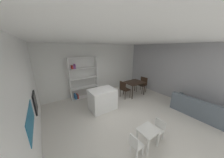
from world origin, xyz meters
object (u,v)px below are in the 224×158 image
object	(u,v)px
kitchen_island	(103,99)
child_chair_left	(136,144)
dining_table	(134,83)
child_table	(148,133)
built_in_oven	(35,102)
dining_chair_island_side	(124,88)
open_bookshelf	(82,79)
dining_chair_window_side	(143,83)
sofa	(202,110)
child_chair_right	(158,128)

from	to	relation	value
kitchen_island	child_chair_left	world-z (taller)	kitchen_island
dining_table	child_table	bearing A→B (deg)	-128.87
built_in_oven	dining_chair_island_side	xyz separation A→B (m)	(3.67, 0.38, -0.50)
open_bookshelf	dining_chair_window_side	size ratio (longest dim) A/B	2.39
sofa	open_bookshelf	bearing A→B (deg)	37.61
built_in_oven	open_bookshelf	distance (m)	2.57
dining_chair_window_side	dining_table	bearing A→B (deg)	-94.97
child_table	sofa	bearing A→B (deg)	-7.06
dining_table	kitchen_island	bearing A→B (deg)	-172.89
child_chair_right	child_chair_left	world-z (taller)	child_chair_left
dining_chair_window_side	sofa	world-z (taller)	dining_chair_window_side
dining_chair_window_side	built_in_oven	bearing A→B (deg)	-91.41
kitchen_island	dining_chair_island_side	bearing A→B (deg)	10.62
kitchen_island	dining_table	distance (m)	2.18
child_chair_right	sofa	distance (m)	2.36
kitchen_island	child_chair_right	size ratio (longest dim) A/B	1.88
child_chair_left	dining_chair_island_side	distance (m)	3.09
dining_table	dining_chair_island_side	bearing A→B (deg)	-179.85
open_bookshelf	child_chair_left	size ratio (longest dim) A/B	3.64
child_chair_left	sofa	xyz separation A→B (m)	(3.25, -0.35, -0.06)
kitchen_island	dining_chair_window_side	distance (m)	2.90
sofa	child_chair_right	bearing A→B (deg)	81.58
child_chair_right	child_chair_left	bearing A→B (deg)	-89.33
dining_chair_window_side	dining_chair_island_side	size ratio (longest dim) A/B	0.98
child_table	child_chair_right	world-z (taller)	child_chair_right
kitchen_island	dining_chair_window_side	xyz separation A→B (m)	(2.88, 0.28, 0.09)
kitchen_island	child_chair_left	xyz separation A→B (m)	(-0.34, -2.26, -0.13)
child_chair_right	sofa	xyz separation A→B (m)	(2.34, -0.35, -0.07)
kitchen_island	open_bookshelf	bearing A→B (deg)	101.03
dining_chair_island_side	built_in_oven	bearing A→B (deg)	94.64
dining_table	child_chair_right	bearing A→B (deg)	-121.96
child_chair_left	dining_chair_island_side	size ratio (longest dim) A/B	0.64
kitchen_island	dining_chair_window_side	size ratio (longest dim) A/B	1.20
built_in_oven	sofa	bearing A→B (deg)	-25.78
built_in_oven	dining_table	world-z (taller)	built_in_oven
open_bookshelf	dining_chair_island_side	world-z (taller)	open_bookshelf
child_chair_left	built_in_oven	bearing A→B (deg)	40.51
built_in_oven	dining_chair_window_side	distance (m)	5.18
open_bookshelf	dining_chair_island_side	size ratio (longest dim) A/B	2.33
dining_chair_window_side	dining_chair_island_side	bearing A→B (deg)	-95.27
dining_table	sofa	distance (m)	3.00
kitchen_island	dining_chair_island_side	size ratio (longest dim) A/B	1.17
child_chair_right	child_chair_left	distance (m)	0.91
kitchen_island	child_chair_right	distance (m)	2.33
dining_chair_island_side	kitchen_island	bearing A→B (deg)	99.42
child_chair_left	sofa	distance (m)	3.27
child_table	kitchen_island	bearing A→B (deg)	92.86
dining_chair_window_side	sofa	xyz separation A→B (m)	(0.03, -2.88, -0.28)
child_chair_right	dining_chair_window_side	distance (m)	3.44
child_chair_left	dining_chair_window_side	bearing A→B (deg)	-52.97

